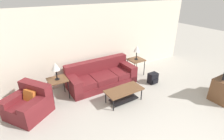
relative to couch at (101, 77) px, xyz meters
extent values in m
cube|color=silver|center=(0.02, 0.59, 1.01)|extent=(8.67, 0.06, 2.60)
cube|color=maroon|center=(0.00, -0.05, -0.18)|extent=(2.32, 0.98, 0.22)
cube|color=maroon|center=(-0.77, -0.07, 0.03)|extent=(0.76, 0.87, 0.20)
cube|color=maroon|center=(0.00, -0.07, 0.03)|extent=(0.76, 0.87, 0.20)
cube|color=maroon|center=(0.77, -0.08, 0.03)|extent=(0.76, 0.87, 0.20)
cube|color=maroon|center=(0.00, 0.30, 0.33)|extent=(2.32, 0.28, 0.40)
cube|color=maroon|center=(-1.02, -0.05, 0.00)|extent=(0.29, 0.96, 0.58)
cube|color=maroon|center=(1.02, -0.06, 0.00)|extent=(0.29, 0.96, 0.58)
cube|color=maroon|center=(-2.41, -0.41, -0.09)|extent=(1.30, 1.30, 0.40)
cube|color=maroon|center=(-2.13, -0.23, 0.31)|extent=(0.74, 0.92, 0.40)
cube|color=maroon|center=(-2.60, -0.14, -0.01)|extent=(0.92, 0.74, 0.56)
cube|color=maroon|center=(-2.22, -0.69, -0.01)|extent=(0.92, 0.74, 0.56)
cube|color=orange|center=(-2.31, -0.35, 0.21)|extent=(0.35, 0.39, 0.36)
cube|color=brown|center=(0.07, -1.25, 0.10)|extent=(1.11, 0.54, 0.04)
cylinder|color=black|center=(-0.42, -1.45, -0.11)|extent=(0.03, 0.03, 0.37)
cylinder|color=black|center=(0.57, -1.45, -0.11)|extent=(0.03, 0.03, 0.37)
cylinder|color=black|center=(-0.42, -1.04, -0.11)|extent=(0.03, 0.03, 0.37)
cylinder|color=black|center=(0.57, -1.04, -0.11)|extent=(0.03, 0.03, 0.37)
cube|color=black|center=(0.07, -1.25, -0.21)|extent=(0.83, 0.38, 0.02)
cube|color=brown|center=(-1.48, -0.04, 0.33)|extent=(0.55, 0.53, 0.03)
cylinder|color=black|center=(-1.72, -0.26, 0.01)|extent=(0.03, 0.03, 0.60)
cylinder|color=black|center=(-1.25, -0.26, 0.01)|extent=(0.03, 0.03, 0.60)
cylinder|color=black|center=(-1.72, 0.18, 0.01)|extent=(0.03, 0.03, 0.60)
cylinder|color=black|center=(-1.25, 0.18, 0.01)|extent=(0.03, 0.03, 0.60)
cube|color=brown|center=(1.48, -0.04, 0.33)|extent=(0.55, 0.53, 0.03)
cylinder|color=black|center=(1.25, -0.26, 0.01)|extent=(0.03, 0.03, 0.60)
cylinder|color=black|center=(1.72, -0.26, 0.01)|extent=(0.03, 0.03, 0.60)
cylinder|color=black|center=(1.25, 0.18, 0.01)|extent=(0.03, 0.03, 0.60)
cylinder|color=black|center=(1.72, 0.18, 0.01)|extent=(0.03, 0.03, 0.60)
cylinder|color=black|center=(-1.48, -0.04, 0.35)|extent=(0.14, 0.14, 0.02)
cylinder|color=black|center=(-1.48, -0.04, 0.50)|extent=(0.04, 0.04, 0.29)
cone|color=white|center=(-1.48, -0.04, 0.75)|extent=(0.24, 0.24, 0.22)
cylinder|color=black|center=(1.48, -0.04, 0.35)|extent=(0.14, 0.14, 0.02)
cylinder|color=black|center=(1.48, -0.04, 0.50)|extent=(0.04, 0.04, 0.29)
cone|color=white|center=(1.48, -0.04, 0.75)|extent=(0.24, 0.24, 0.22)
cube|color=black|center=(1.58, -0.88, -0.10)|extent=(0.33, 0.23, 0.38)
cube|color=black|center=(1.58, -1.01, -0.18)|extent=(0.24, 0.05, 0.15)
cylinder|color=black|center=(1.49, -0.75, -0.09)|extent=(0.02, 0.02, 0.28)
cylinder|color=black|center=(1.67, -0.75, -0.09)|extent=(0.02, 0.02, 0.28)
camera|label=1|loc=(-2.51, -4.72, 2.78)|focal=28.00mm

